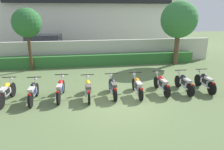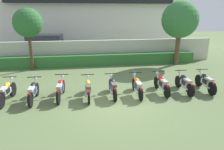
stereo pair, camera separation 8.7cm
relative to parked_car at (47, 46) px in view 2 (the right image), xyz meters
The scene contains 16 objects.
ground 10.88m from the parked_car, 68.30° to the right, with size 60.00×60.00×0.00m, color #607547.
building 7.72m from the parked_car, 54.70° to the left, with size 18.36×6.50×8.65m.
compound_wall 4.83m from the parked_car, 33.80° to the right, with size 17.44×0.30×1.69m, color beige.
hedge_row 5.27m from the parked_car, 40.17° to the right, with size 13.95×0.70×0.78m, color #337033.
parked_car is the anchor object (origin of this frame).
tree_near_inspector 4.47m from the parked_car, 97.10° to the right, with size 1.81×1.81×3.92m.
tree_far_side 10.55m from the parked_car, 22.91° to the right, with size 2.52×2.52×4.42m.
motorcycle_in_row_0 9.20m from the parked_car, 93.31° to the right, with size 0.60×1.91×0.98m.
motorcycle_in_row_1 9.30m from the parked_car, 86.52° to the right, with size 0.60×1.83×0.96m.
motorcycle_in_row_2 9.28m from the parked_car, 79.54° to the right, with size 0.60×1.94×0.96m.
motorcycle_in_row_3 9.73m from the parked_car, 72.77° to the right, with size 0.60×1.92×0.94m.
motorcycle_in_row_4 10.08m from the parked_car, 66.72° to the right, with size 0.60×1.81×0.95m.
motorcycle_in_row_5 10.62m from the parked_car, 61.18° to the right, with size 0.60×1.92×0.94m.
motorcycle_in_row_6 11.18m from the parked_car, 55.52° to the right, with size 0.60×1.86×0.95m.
motorcycle_in_row_7 11.88m from the parked_car, 51.32° to the right, with size 0.60×1.86×0.96m.
motorcycle_in_row_8 12.59m from the parked_car, 47.49° to the right, with size 0.60×1.84×0.97m.
Camera 2 is at (-1.46, -8.00, 3.69)m, focal length 33.93 mm.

